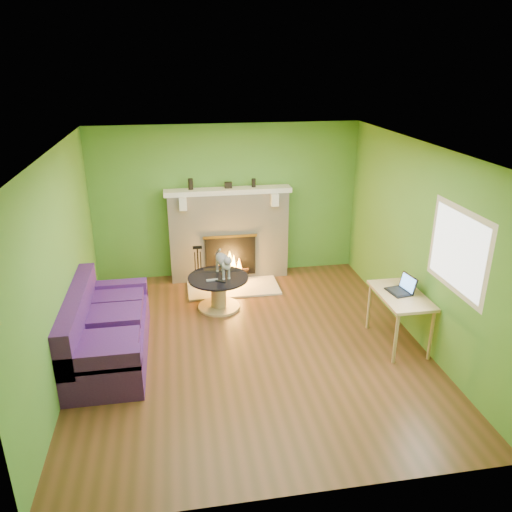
{
  "coord_description": "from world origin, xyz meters",
  "views": [
    {
      "loc": [
        -0.88,
        -5.69,
        3.57
      ],
      "look_at": [
        0.15,
        0.4,
        1.12
      ],
      "focal_mm": 35.0,
      "sensor_mm": 36.0,
      "label": 1
    }
  ],
  "objects_px": {
    "desk": "(401,300)",
    "cat": "(223,263)",
    "coffee_table": "(219,290)",
    "sofa": "(104,332)"
  },
  "relations": [
    {
      "from": "desk",
      "to": "cat",
      "type": "distance_m",
      "value": 2.62
    },
    {
      "from": "coffee_table",
      "to": "cat",
      "type": "xyz_separation_m",
      "value": [
        0.08,
        0.05,
        0.42
      ]
    },
    {
      "from": "sofa",
      "to": "coffee_table",
      "type": "bearing_deg",
      "value": 35.06
    },
    {
      "from": "sofa",
      "to": "cat",
      "type": "distance_m",
      "value": 2.03
    },
    {
      "from": "desk",
      "to": "cat",
      "type": "relative_size",
      "value": 1.52
    },
    {
      "from": "coffee_table",
      "to": "desk",
      "type": "height_order",
      "value": "desk"
    },
    {
      "from": "desk",
      "to": "cat",
      "type": "height_order",
      "value": "cat"
    },
    {
      "from": "coffee_table",
      "to": "sofa",
      "type": "bearing_deg",
      "value": -144.94
    },
    {
      "from": "cat",
      "to": "desk",
      "type": "bearing_deg",
      "value": -45.17
    },
    {
      "from": "coffee_table",
      "to": "desk",
      "type": "distance_m",
      "value": 2.68
    }
  ]
}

